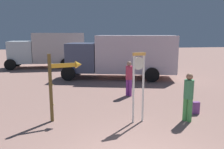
{
  "coord_description": "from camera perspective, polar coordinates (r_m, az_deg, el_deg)",
  "views": [
    {
      "loc": [
        -1.19,
        -4.13,
        2.98
      ],
      "look_at": [
        0.33,
        5.33,
        1.2
      ],
      "focal_mm": 35.7,
      "sensor_mm": 36.0,
      "label": 1
    }
  ],
  "objects": [
    {
      "name": "standing_clock",
      "position": [
        7.41,
        6.79,
        -1.49
      ],
      "size": [
        0.45,
        0.17,
        2.37
      ],
      "color": "white",
      "rests_on": "ground_plane"
    },
    {
      "name": "arrow_sign",
      "position": [
        7.75,
        -12.75,
        -0.64
      ],
      "size": [
        1.16,
        0.47,
        2.32
      ],
      "color": "brown",
      "rests_on": "ground_plane"
    },
    {
      "name": "person_near_clock",
      "position": [
        7.97,
        18.98,
        -4.94
      ],
      "size": [
        0.32,
        0.32,
        1.67
      ],
      "color": "#459A4D",
      "rests_on": "ground_plane"
    },
    {
      "name": "backpack",
      "position": [
        9.0,
        20.61,
        -8.01
      ],
      "size": [
        0.26,
        0.18,
        0.46
      ],
      "color": "#804493",
      "rests_on": "ground_plane"
    },
    {
      "name": "person_distant",
      "position": [
        10.62,
        4.37,
        -0.58
      ],
      "size": [
        0.32,
        0.32,
        1.68
      ],
      "color": "purple",
      "rests_on": "ground_plane"
    },
    {
      "name": "box_truck_near",
      "position": [
        14.89,
        2.95,
        5.05
      ],
      "size": [
        7.63,
        4.06,
        2.84
      ],
      "color": "silver",
      "rests_on": "ground_plane"
    },
    {
      "name": "box_truck_far",
      "position": [
        20.39,
        -15.54,
        6.3
      ],
      "size": [
        6.52,
        2.48,
        3.0
      ],
      "color": "silver",
      "rests_on": "ground_plane"
    }
  ]
}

